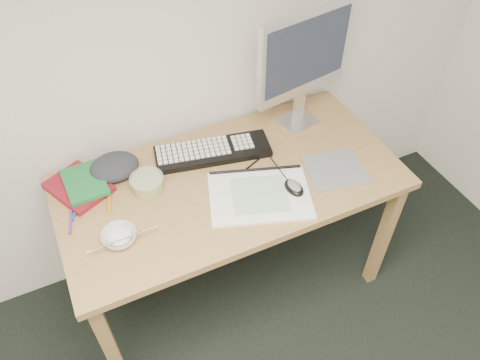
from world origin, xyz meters
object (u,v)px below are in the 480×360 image
object	(u,v)px
sketchpad	(260,195)
monitor	(305,56)
rice_bowl	(120,237)
desk	(231,192)
keyboard	(213,152)

from	to	relation	value
sketchpad	monitor	bearing A→B (deg)	61.72
sketchpad	rice_bowl	world-z (taller)	rice_bowl
desk	keyboard	size ratio (longest dim) A/B	2.85
desk	monitor	bearing A→B (deg)	25.51
monitor	rice_bowl	world-z (taller)	monitor
keyboard	rice_bowl	xyz separation A→B (m)	(-0.48, -0.28, 0.01)
desk	rice_bowl	xyz separation A→B (m)	(-0.49, -0.11, 0.10)
sketchpad	rice_bowl	bearing A→B (deg)	-163.61
desk	rice_bowl	size ratio (longest dim) A/B	10.97
desk	monitor	world-z (taller)	monitor
sketchpad	rice_bowl	size ratio (longest dim) A/B	3.10
sketchpad	rice_bowl	distance (m)	0.56
keyboard	monitor	world-z (taller)	monitor
desk	monitor	distance (m)	0.64
desk	monitor	xyz separation A→B (m)	(0.44, 0.21, 0.42)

